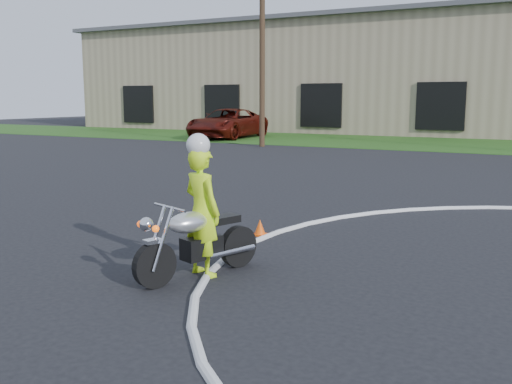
% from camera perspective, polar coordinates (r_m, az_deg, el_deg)
% --- Properties ---
extents(primary_motorcycle, '(1.01, 1.99, 1.09)m').
position_cam_1_polar(primary_motorcycle, '(8.05, -5.97, -4.86)').
color(primary_motorcycle, black).
rests_on(primary_motorcycle, ground).
extents(rider_primary_grp, '(0.78, 0.65, 2.03)m').
position_cam_1_polar(rider_primary_grp, '(8.06, -5.44, -1.58)').
color(rider_primary_grp, '#C9FF1A').
rests_on(rider_primary_grp, ground).
extents(pickup_grp, '(3.38, 6.77, 1.84)m').
position_cam_1_polar(pickup_grp, '(36.27, -2.85, 6.87)').
color(pickup_grp, '#4C0E08').
rests_on(pickup_grp, ground).
extents(warehouse, '(41.00, 17.00, 8.30)m').
position_cam_1_polar(warehouse, '(48.40, 7.85, 11.26)').
color(warehouse, tan).
rests_on(warehouse, ground).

